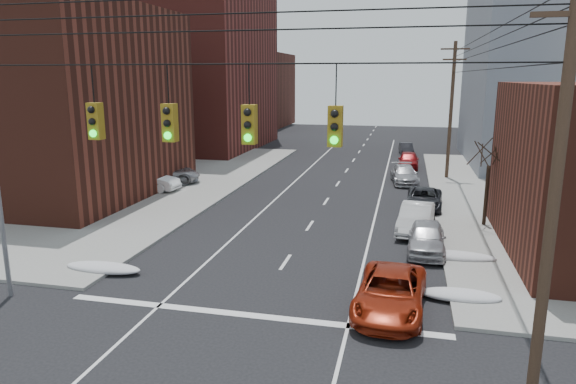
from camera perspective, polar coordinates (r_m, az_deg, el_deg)
The scene contains 23 objects.
sidewalk_nw at distance 49.35m, azimuth -27.84°, elevation 1.66°, with size 40.00×40.00×0.15m, color gray.
building_brick_tall at distance 64.85m, azimuth -14.46°, elevation 18.28°, with size 24.00×20.00×30.00m, color maroon.
building_brick_near at distance 41.65m, azimuth -27.95°, elevation 8.80°, with size 20.00×16.00×13.00m, color #522318.
building_brick_far at distance 89.19m, azimuth -7.52°, elevation 11.15°, with size 22.00×18.00×12.00m, color #522318.
building_glass at distance 81.81m, azimuth 27.17°, elevation 13.27°, with size 20.00×18.00×22.00m, color gray.
utility_pole_right at distance 13.25m, azimuth 27.56°, elevation 0.33°, with size 2.20×0.28×11.00m.
utility_pole_far at distance 43.76m, azimuth 17.67°, elevation 8.85°, with size 2.20×0.28×11.00m.
traffic_signals at distance 13.54m, azimuth -8.85°, elevation 7.80°, with size 17.00×0.42×2.02m.
bare_tree at distance 30.49m, azimuth 21.20°, elevation 0.55°, with size 2.09×2.20×4.93m.
snow_nw at distance 23.80m, azimuth -19.85°, elevation -7.92°, with size 3.50×1.08×0.42m, color silver.
snow_ne at distance 20.83m, azimuth 18.60°, elevation -10.82°, with size 3.00×1.08×0.42m, color silver.
snow_east_far at distance 25.01m, azimuth 17.68°, elevation -6.76°, with size 4.00×1.08×0.42m, color silver.
red_pickup at distance 19.13m, azimuth 11.32°, elevation -10.89°, with size 2.37×5.14×1.43m, color maroon.
parked_car_a at distance 25.58m, azimuth 15.13°, elevation -4.90°, with size 1.76×4.37×1.49m, color #ACABB0.
parked_car_b at distance 28.72m, azimuth 14.04°, elevation -2.85°, with size 1.63×4.68×1.54m, color silver.
parked_car_c at distance 33.79m, azimuth 14.88°, elevation -0.77°, with size 2.19×4.74×1.32m, color black.
parked_car_d at distance 41.70m, azimuth 12.82°, elevation 1.91°, with size 1.95×4.79×1.39m, color #A1A1A6.
parked_car_e at distance 48.50m, azimuth 13.23°, elevation 3.46°, with size 1.82×4.52×1.54m, color maroon.
parked_car_f at distance 57.35m, azimuth 12.99°, elevation 4.71°, with size 1.31×3.75×1.24m, color black.
lot_car_a at distance 38.78m, azimuth -15.13°, elevation 1.26°, with size 1.55×4.44×1.46m, color white.
lot_car_b at distance 41.04m, azimuth -13.70°, elevation 2.02°, with size 2.59×5.61×1.56m, color #A4A4A8.
lot_car_c at distance 38.60m, azimuth -21.70°, elevation 0.55°, with size 1.71×4.19×1.22m, color black.
lot_car_d at distance 45.20m, azimuth -15.82°, elevation 2.75°, with size 1.64×4.07×1.39m, color #A2A1A6.
Camera 1 is at (5.12, -9.56, 8.30)m, focal length 32.00 mm.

